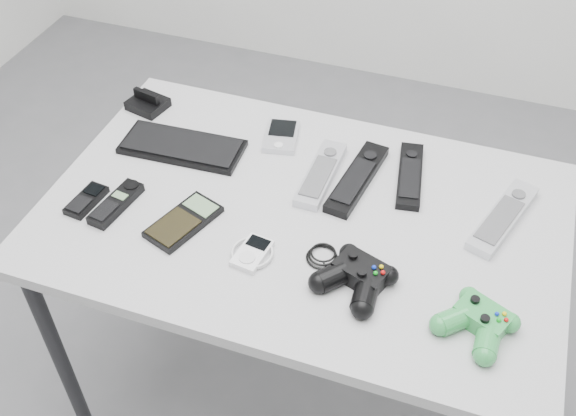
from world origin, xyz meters
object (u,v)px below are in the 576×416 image
(pda, at_px, (281,136))
(remote_silver_b, at_px, (503,217))
(remote_black_a, at_px, (357,178))
(cordless_handset, at_px, (116,203))
(calculator, at_px, (184,221))
(pda_keyboard, at_px, (182,146))
(mobile_phone, at_px, (86,200))
(remote_black_b, at_px, (410,175))
(controller_green, at_px, (479,320))
(controller_black, at_px, (357,275))
(mp3_player, at_px, (252,253))
(remote_silver_a, at_px, (321,173))
(desk, at_px, (302,233))

(pda, distance_m, remote_silver_b, 0.52)
(remote_black_a, xyz_separation_m, cordless_handset, (-0.45, -0.24, -0.00))
(remote_black_a, bearing_deg, calculator, -133.49)
(pda_keyboard, relative_size, mobile_phone, 2.78)
(remote_silver_b, xyz_separation_m, mobile_phone, (-0.82, -0.23, -0.00))
(pda, relative_size, cordless_handset, 0.83)
(remote_black_b, relative_size, controller_green, 1.52)
(remote_black_a, bearing_deg, controller_black, -67.50)
(remote_silver_b, relative_size, mp3_player, 2.69)
(remote_silver_b, relative_size, calculator, 1.51)
(pda_keyboard, distance_m, remote_silver_b, 0.71)
(pda, bearing_deg, pda_keyboard, -163.02)
(remote_silver_a, relative_size, cordless_handset, 1.57)
(remote_silver_a, height_order, controller_green, controller_green)
(remote_black_a, xyz_separation_m, controller_green, (0.30, -0.30, 0.01))
(pda_keyboard, bearing_deg, controller_black, -30.67)
(pda_keyboard, xyz_separation_m, mobile_phone, (-0.11, -0.23, -0.00))
(cordless_handset, height_order, mp3_player, cordless_handset)
(desk, bearing_deg, remote_black_b, 43.33)
(cordless_handset, xyz_separation_m, mp3_player, (0.31, -0.03, -0.00))
(remote_silver_b, distance_m, mp3_player, 0.51)
(desk, distance_m, pda, 0.26)
(remote_black_b, bearing_deg, remote_silver_a, -170.49)
(desk, xyz_separation_m, controller_green, (0.38, -0.17, 0.08))
(remote_black_b, distance_m, controller_green, 0.40)
(calculator, xyz_separation_m, controller_black, (0.37, -0.04, 0.02))
(mp3_player, relative_size, controller_black, 0.38)
(desk, distance_m, calculator, 0.25)
(pda_keyboard, bearing_deg, calculator, -66.56)
(pda, distance_m, controller_black, 0.45)
(remote_silver_b, xyz_separation_m, calculator, (-0.61, -0.22, -0.00))
(controller_green, bearing_deg, remote_silver_a, 166.57)
(pda, relative_size, remote_silver_b, 0.48)
(pda, xyz_separation_m, calculator, (-0.09, -0.32, -0.00))
(remote_black_b, distance_m, remote_silver_b, 0.21)
(remote_silver_b, bearing_deg, calculator, -141.83)
(pda, height_order, mobile_phone, pda)
(remote_black_a, bearing_deg, cordless_handset, -144.24)
(remote_silver_a, distance_m, remote_black_a, 0.08)
(remote_silver_a, distance_m, remote_black_b, 0.19)
(remote_black_b, bearing_deg, remote_black_a, -163.79)
(desk, xyz_separation_m, pda_keyboard, (-0.32, 0.10, 0.07))
(pda_keyboard, height_order, controller_black, controller_black)
(remote_black_b, relative_size, remote_silver_b, 0.88)
(remote_black_a, bearing_deg, pda_keyboard, -169.14)
(remote_black_a, xyz_separation_m, remote_silver_b, (0.31, -0.02, -0.00))
(remote_silver_b, height_order, controller_black, controller_black)
(pda, distance_m, remote_black_b, 0.31)
(remote_silver_a, xyz_separation_m, mobile_phone, (-0.44, -0.24, -0.00))
(calculator, bearing_deg, cordless_handset, -160.29)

